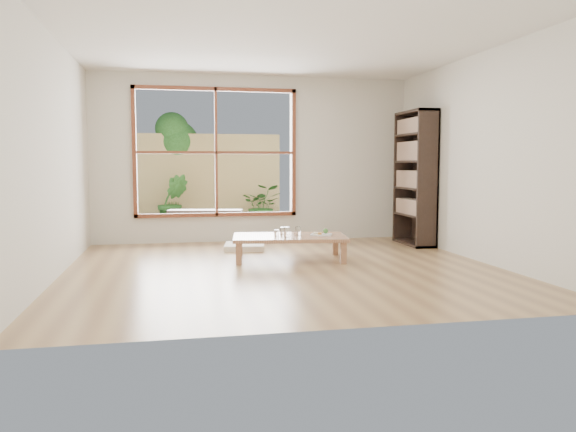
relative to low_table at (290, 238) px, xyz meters
name	(u,v)px	position (x,y,z in m)	size (l,w,h in m)	color
ground	(284,268)	(-0.18, -0.55, -0.27)	(5.00, 5.00, 0.00)	tan
low_table	(290,238)	(0.00, 0.00, 0.00)	(1.52, 0.98, 0.31)	#AD7654
floor_cushion	(245,247)	(-0.45, 1.00, -0.23)	(0.56, 0.56, 0.08)	white
bookshelf	(415,178)	(2.14, 0.98, 0.73)	(0.32, 0.91, 2.01)	#2D1F19
glass_tall	(287,232)	(-0.07, -0.14, 0.10)	(0.07, 0.07, 0.13)	silver
glass_mid	(298,231)	(0.12, 0.04, 0.09)	(0.07, 0.07, 0.11)	silver
glass_short	(283,231)	(-0.06, 0.17, 0.08)	(0.07, 0.07, 0.09)	silver
glass_small	(277,233)	(-0.17, -0.01, 0.08)	(0.06, 0.06, 0.08)	silver
food_tray	(322,234)	(0.42, -0.05, 0.06)	(0.31, 0.27, 0.08)	white
deck	(212,233)	(-0.78, 3.01, -0.27)	(2.80, 2.00, 0.05)	#3D352C
garden_bench	(205,213)	(-0.91, 2.89, 0.09)	(1.32, 0.60, 0.40)	#2D1F19
bamboo_fence	(208,181)	(-0.78, 4.01, 0.63)	(2.80, 0.06, 1.80)	tan
shrub_right	(263,206)	(0.22, 3.61, 0.16)	(0.73, 0.64, 0.82)	#2C6926
shrub_left	(173,202)	(-1.46, 3.60, 0.26)	(0.56, 0.45, 1.01)	#2C6926
garden_tree	(172,143)	(-1.46, 4.31, 1.35)	(1.04, 0.85, 2.22)	#4C3D2D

